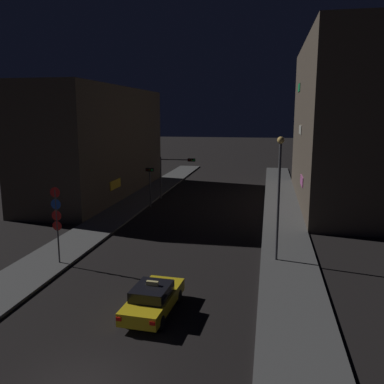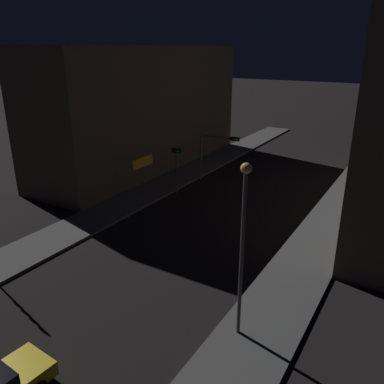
# 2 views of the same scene
# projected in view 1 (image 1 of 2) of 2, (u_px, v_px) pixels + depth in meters

# --- Properties ---
(sidewalk_left) EXTENTS (3.47, 60.94, 0.17)m
(sidewalk_left) POSITION_uv_depth(u_px,v_px,m) (135.00, 203.00, 42.92)
(sidewalk_left) COLOR #4C4C4C
(sidewalk_left) RESTS_ON ground_plane
(sidewalk_right) EXTENTS (3.47, 60.94, 0.17)m
(sidewalk_right) POSITION_uv_depth(u_px,v_px,m) (282.00, 209.00, 40.23)
(sidewalk_right) COLOR #4C4C4C
(sidewalk_right) RESTS_ON ground_plane
(building_facade_left) EXTENTS (7.47, 25.79, 12.04)m
(building_facade_left) POSITION_uv_depth(u_px,v_px,m) (99.00, 142.00, 46.71)
(building_facade_left) COLOR #473D33
(building_facade_left) RESTS_ON ground_plane
(building_facade_right) EXTENTS (9.91, 25.79, 16.35)m
(building_facade_right) POSITION_uv_depth(u_px,v_px,m) (351.00, 124.00, 42.12)
(building_facade_right) COLOR #473D33
(building_facade_right) RESTS_ON ground_plane
(taxi) EXTENTS (2.09, 4.56, 1.62)m
(taxi) POSITION_uv_depth(u_px,v_px,m) (153.00, 299.00, 19.24)
(taxi) COLOR yellow
(taxi) RESTS_ON ground_plane
(traffic_light_overhead) EXTENTS (3.89, 0.42, 4.57)m
(traffic_light_overhead) POSITION_uv_depth(u_px,v_px,m) (175.00, 169.00, 44.54)
(traffic_light_overhead) COLOR #47474C
(traffic_light_overhead) RESTS_ON ground_plane
(traffic_light_left_kerb) EXTENTS (0.80, 0.42, 3.99)m
(traffic_light_left_kerb) POSITION_uv_depth(u_px,v_px,m) (150.00, 179.00, 40.89)
(traffic_light_left_kerb) COLOR #47474C
(traffic_light_left_kerb) RESTS_ON ground_plane
(sign_pole_left) EXTENTS (0.63, 0.10, 4.72)m
(sign_pole_left) POSITION_uv_depth(u_px,v_px,m) (57.00, 218.00, 24.99)
(sign_pole_left) COLOR #47474C
(sign_pole_left) RESTS_ON sidewalk_left
(street_lamp_near_block) EXTENTS (0.43, 0.43, 7.70)m
(street_lamp_near_block) POSITION_uv_depth(u_px,v_px,m) (279.00, 185.00, 25.13)
(street_lamp_near_block) COLOR #47474C
(street_lamp_near_block) RESTS_ON sidewalk_right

